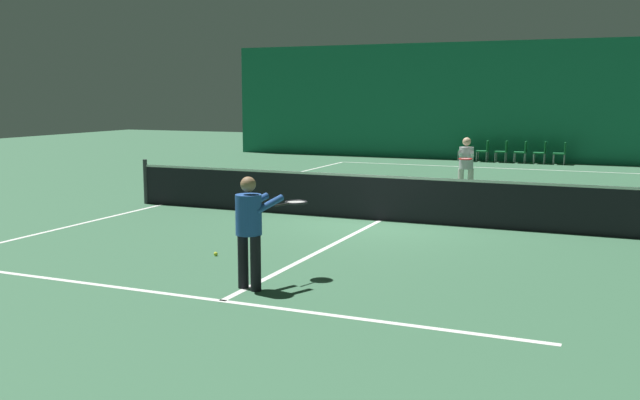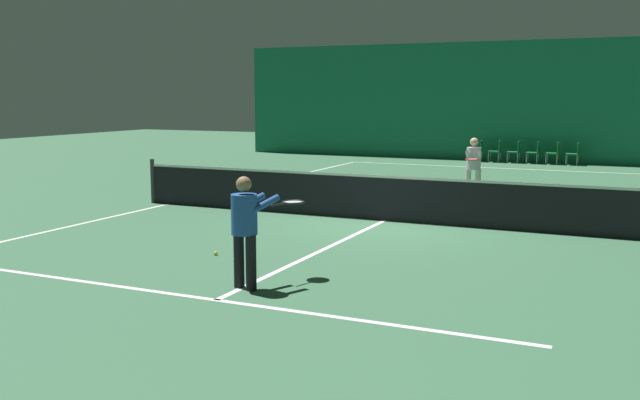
# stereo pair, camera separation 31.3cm
# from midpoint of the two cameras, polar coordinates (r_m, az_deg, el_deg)

# --- Properties ---
(ground_plane) EXTENTS (60.00, 60.00, 0.00)m
(ground_plane) POSITION_cam_midpoint_polar(r_m,az_deg,el_deg) (14.95, 5.77, -1.66)
(ground_plane) COLOR #386647
(backdrop_curtain) EXTENTS (23.00, 0.12, 4.69)m
(backdrop_curtain) POSITION_cam_midpoint_polar(r_m,az_deg,el_deg) (29.03, 15.42, 7.60)
(backdrop_curtain) COLOR #196B4C
(backdrop_curtain) RESTS_ON ground
(court_line_baseline_far) EXTENTS (11.00, 0.10, 0.00)m
(court_line_baseline_far) POSITION_cam_midpoint_polar(r_m,az_deg,el_deg) (26.39, 14.22, 2.50)
(court_line_baseline_far) COLOR white
(court_line_baseline_far) RESTS_ON ground
(court_line_service_far) EXTENTS (8.25, 0.10, 0.00)m
(court_line_service_far) POSITION_cam_midpoint_polar(r_m,az_deg,el_deg) (21.04, 11.45, 1.14)
(court_line_service_far) COLOR white
(court_line_service_far) RESTS_ON ground
(court_line_service_near) EXTENTS (8.25, 0.10, 0.00)m
(court_line_service_near) POSITION_cam_midpoint_polar(r_m,az_deg,el_deg) (9.28, -7.33, -7.95)
(court_line_service_near) COLOR white
(court_line_service_near) RESTS_ON ground
(court_line_sideline_left) EXTENTS (0.10, 23.80, 0.00)m
(court_line_sideline_left) POSITION_cam_midpoint_polar(r_m,az_deg,el_deg) (17.49, -11.52, -0.31)
(court_line_sideline_left) COLOR white
(court_line_sideline_left) RESTS_ON ground
(court_line_centre) EXTENTS (0.10, 12.80, 0.00)m
(court_line_centre) POSITION_cam_midpoint_polar(r_m,az_deg,el_deg) (14.95, 5.77, -1.66)
(court_line_centre) COLOR white
(court_line_centre) RESTS_ON ground
(tennis_net) EXTENTS (12.00, 0.10, 1.07)m
(tennis_net) POSITION_cam_midpoint_polar(r_m,az_deg,el_deg) (14.87, 5.80, 0.27)
(tennis_net) COLOR black
(tennis_net) RESTS_ON ground
(player_near) EXTENTS (0.70, 1.33, 1.54)m
(player_near) POSITION_cam_midpoint_polar(r_m,az_deg,el_deg) (9.60, -4.94, -1.87)
(player_near) COLOR black
(player_near) RESTS_ON ground
(player_far) EXTENTS (0.57, 1.34, 1.55)m
(player_far) POSITION_cam_midpoint_polar(r_m,az_deg,el_deg) (18.23, 12.66, 2.86)
(player_far) COLOR beige
(player_far) RESTS_ON ground
(courtside_chair_0) EXTENTS (0.44, 0.44, 0.84)m
(courtside_chair_0) POSITION_cam_midpoint_polar(r_m,az_deg,el_deg) (28.78, 12.84, 3.98)
(courtside_chair_0) COLOR #99999E
(courtside_chair_0) RESTS_ON ground
(courtside_chair_1) EXTENTS (0.44, 0.44, 0.84)m
(courtside_chair_1) POSITION_cam_midpoint_polar(r_m,az_deg,el_deg) (28.64, 14.25, 3.91)
(courtside_chair_1) COLOR #99999E
(courtside_chair_1) RESTS_ON ground
(courtside_chair_2) EXTENTS (0.44, 0.44, 0.84)m
(courtside_chair_2) POSITION_cam_midpoint_polar(r_m,az_deg,el_deg) (28.52, 15.67, 3.84)
(courtside_chair_2) COLOR #99999E
(courtside_chair_2) RESTS_ON ground
(courtside_chair_3) EXTENTS (0.44, 0.44, 0.84)m
(courtside_chair_3) POSITION_cam_midpoint_polar(r_m,az_deg,el_deg) (28.41, 17.10, 3.77)
(courtside_chair_3) COLOR #99999E
(courtside_chair_3) RESTS_ON ground
(courtside_chair_4) EXTENTS (0.44, 0.44, 0.84)m
(courtside_chair_4) POSITION_cam_midpoint_polar(r_m,az_deg,el_deg) (28.33, 18.54, 3.69)
(courtside_chair_4) COLOR #99999E
(courtside_chair_4) RESTS_ON ground
(courtside_chair_5) EXTENTS (0.44, 0.44, 0.84)m
(courtside_chair_5) POSITION_cam_midpoint_polar(r_m,az_deg,el_deg) (28.26, 19.99, 3.61)
(courtside_chair_5) COLOR #99999E
(courtside_chair_5) RESTS_ON ground
(tennis_ball) EXTENTS (0.07, 0.07, 0.07)m
(tennis_ball) POSITION_cam_midpoint_polar(r_m,az_deg,el_deg) (11.80, -7.59, -4.25)
(tennis_ball) COLOR #D1DB33
(tennis_ball) RESTS_ON ground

